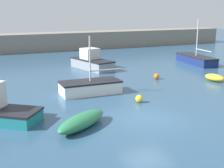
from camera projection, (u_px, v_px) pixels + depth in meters
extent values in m
cube|color=#2D5170|center=(146.00, 120.00, 17.07)|extent=(120.00, 120.00, 0.20)
cube|color=gray|center=(36.00, 42.00, 44.05)|extent=(62.08, 3.71, 2.48)
cube|color=white|center=(90.00, 88.00, 22.02)|extent=(4.19, 1.92, 0.79)
cube|color=black|center=(90.00, 82.00, 21.91)|extent=(4.27, 1.95, 0.12)
cylinder|color=silver|center=(90.00, 60.00, 21.54)|extent=(0.11, 0.11, 3.28)
cylinder|color=silver|center=(106.00, 70.00, 22.20)|extent=(2.42, 0.13, 0.09)
ellipsoid|color=yellow|center=(215.00, 78.00, 25.80)|extent=(1.26, 1.98, 0.59)
ellipsoid|color=#287A4C|center=(82.00, 121.00, 15.68)|extent=(3.58, 3.02, 0.69)
cube|color=gray|center=(92.00, 65.00, 31.03)|extent=(3.06, 5.30, 0.85)
cube|color=black|center=(92.00, 60.00, 30.91)|extent=(3.12, 5.40, 0.12)
cube|color=silver|center=(90.00, 54.00, 31.08)|extent=(1.81, 1.84, 1.17)
cube|color=navy|center=(196.00, 60.00, 33.95)|extent=(2.38, 5.82, 0.77)
cube|color=black|center=(196.00, 56.00, 33.84)|extent=(2.42, 5.93, 0.12)
cylinder|color=silver|center=(197.00, 38.00, 33.38)|extent=(0.12, 0.12, 4.01)
cylinder|color=silver|center=(204.00, 50.00, 32.39)|extent=(0.41, 2.73, 0.10)
sphere|color=orange|center=(157.00, 76.00, 26.54)|extent=(0.48, 0.48, 0.48)
sphere|color=yellow|center=(139.00, 99.00, 19.92)|extent=(0.49, 0.49, 0.49)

